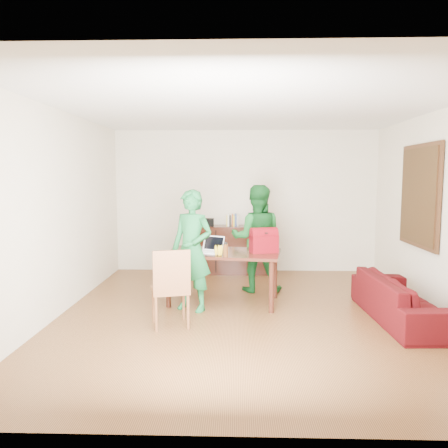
{
  "coord_description": "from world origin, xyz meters",
  "views": [
    {
      "loc": [
        -0.16,
        -5.65,
        1.83
      ],
      "look_at": [
        -0.35,
        0.75,
        1.13
      ],
      "focal_mm": 35.0,
      "sensor_mm": 36.0,
      "label": 1
    }
  ],
  "objects_px": {
    "person_far": "(257,238)",
    "sofa": "(402,299)",
    "chair": "(170,304)",
    "red_bag": "(264,243)",
    "bottle": "(226,250)",
    "table": "(224,258)",
    "person_near": "(192,250)",
    "laptop": "(209,250)"
  },
  "relations": [
    {
      "from": "person_far",
      "to": "chair",
      "type": "bearing_deg",
      "value": 59.99
    },
    {
      "from": "person_near",
      "to": "sofa",
      "type": "distance_m",
      "value": 2.8
    },
    {
      "from": "person_far",
      "to": "red_bag",
      "type": "height_order",
      "value": "person_far"
    },
    {
      "from": "person_far",
      "to": "bottle",
      "type": "distance_m",
      "value": 1.16
    },
    {
      "from": "person_near",
      "to": "sofa",
      "type": "height_order",
      "value": "person_near"
    },
    {
      "from": "chair",
      "to": "bottle",
      "type": "xyz_separation_m",
      "value": [
        0.66,
        0.64,
        0.56
      ]
    },
    {
      "from": "person_near",
      "to": "person_far",
      "type": "distance_m",
      "value": 1.39
    },
    {
      "from": "person_near",
      "to": "laptop",
      "type": "xyz_separation_m",
      "value": [
        0.22,
        0.27,
        -0.03
      ]
    },
    {
      "from": "bottle",
      "to": "table",
      "type": "bearing_deg",
      "value": 95.72
    },
    {
      "from": "chair",
      "to": "laptop",
      "type": "distance_m",
      "value": 1.15
    },
    {
      "from": "bottle",
      "to": "red_bag",
      "type": "relative_size",
      "value": 0.51
    },
    {
      "from": "chair",
      "to": "bottle",
      "type": "relative_size",
      "value": 4.98
    },
    {
      "from": "table",
      "to": "laptop",
      "type": "xyz_separation_m",
      "value": [
        -0.2,
        -0.1,
        0.14
      ]
    },
    {
      "from": "chair",
      "to": "red_bag",
      "type": "height_order",
      "value": "red_bag"
    },
    {
      "from": "table",
      "to": "sofa",
      "type": "relative_size",
      "value": 0.9
    },
    {
      "from": "chair",
      "to": "person_far",
      "type": "bearing_deg",
      "value": 41.14
    },
    {
      "from": "red_bag",
      "to": "chair",
      "type": "bearing_deg",
      "value": -154.42
    },
    {
      "from": "bottle",
      "to": "person_far",
      "type": "bearing_deg",
      "value": 66.4
    },
    {
      "from": "chair",
      "to": "person_far",
      "type": "relative_size",
      "value": 0.57
    },
    {
      "from": "chair",
      "to": "bottle",
      "type": "bearing_deg",
      "value": 28.83
    },
    {
      "from": "table",
      "to": "red_bag",
      "type": "relative_size",
      "value": 4.52
    },
    {
      "from": "sofa",
      "to": "person_near",
      "type": "bearing_deg",
      "value": 80.35
    },
    {
      "from": "table",
      "to": "person_near",
      "type": "relative_size",
      "value": 1.03
    },
    {
      "from": "person_near",
      "to": "bottle",
      "type": "height_order",
      "value": "person_near"
    },
    {
      "from": "person_far",
      "to": "sofa",
      "type": "xyz_separation_m",
      "value": [
        1.8,
        -1.39,
        -0.57
      ]
    },
    {
      "from": "person_far",
      "to": "bottle",
      "type": "height_order",
      "value": "person_far"
    },
    {
      "from": "person_far",
      "to": "bottle",
      "type": "xyz_separation_m",
      "value": [
        -0.47,
        -1.07,
        -0.0
      ]
    },
    {
      "from": "sofa",
      "to": "table",
      "type": "bearing_deg",
      "value": 70.38
    },
    {
      "from": "table",
      "to": "laptop",
      "type": "bearing_deg",
      "value": -146.45
    },
    {
      "from": "table",
      "to": "bottle",
      "type": "bearing_deg",
      "value": -75.86
    },
    {
      "from": "chair",
      "to": "red_bag",
      "type": "xyz_separation_m",
      "value": [
        1.19,
        1.01,
        0.6
      ]
    },
    {
      "from": "laptop",
      "to": "sofa",
      "type": "bearing_deg",
      "value": 9.4
    },
    {
      "from": "table",
      "to": "person_far",
      "type": "bearing_deg",
      "value": 61.47
    },
    {
      "from": "table",
      "to": "laptop",
      "type": "distance_m",
      "value": 0.26
    },
    {
      "from": "person_far",
      "to": "laptop",
      "type": "xyz_separation_m",
      "value": [
        -0.71,
        -0.77,
        -0.06
      ]
    },
    {
      "from": "chair",
      "to": "bottle",
      "type": "height_order",
      "value": "chair"
    },
    {
      "from": "person_near",
      "to": "red_bag",
      "type": "relative_size",
      "value": 4.37
    },
    {
      "from": "bottle",
      "to": "red_bag",
      "type": "distance_m",
      "value": 0.65
    },
    {
      "from": "table",
      "to": "sofa",
      "type": "bearing_deg",
      "value": -8.89
    },
    {
      "from": "table",
      "to": "chair",
      "type": "xyz_separation_m",
      "value": [
        -0.62,
        -1.04,
        -0.37
      ]
    },
    {
      "from": "chair",
      "to": "sofa",
      "type": "distance_m",
      "value": 2.94
    },
    {
      "from": "sofa",
      "to": "chair",
      "type": "bearing_deg",
      "value": 93.94
    }
  ]
}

